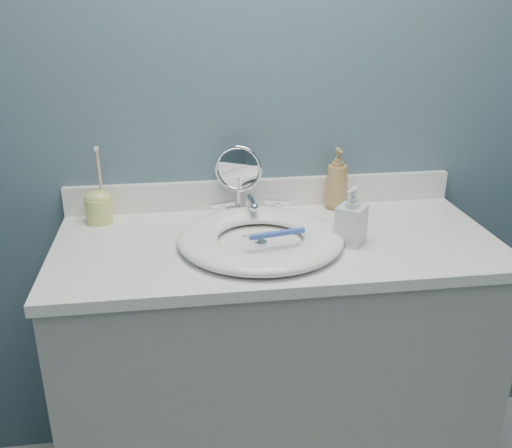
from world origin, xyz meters
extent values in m
cube|color=#4B6671|center=(0.00, 1.25, 1.20)|extent=(2.20, 0.02, 2.40)
cube|color=#A29D94|center=(0.00, 0.97, 0.42)|extent=(1.20, 0.55, 0.85)
cube|color=white|center=(0.00, 0.97, 0.86)|extent=(1.22, 0.57, 0.03)
cube|color=white|center=(0.00, 1.24, 0.93)|extent=(1.22, 0.02, 0.09)
cylinder|color=silver|center=(-0.05, 0.94, 0.88)|extent=(0.04, 0.04, 0.01)
cube|color=silver|center=(-0.05, 1.16, 0.89)|extent=(0.22, 0.05, 0.01)
cylinder|color=silver|center=(-0.05, 1.16, 0.92)|extent=(0.03, 0.03, 0.06)
cylinder|color=silver|center=(-0.05, 1.11, 0.94)|extent=(0.02, 0.09, 0.02)
sphere|color=silver|center=(-0.05, 1.06, 0.94)|extent=(0.03, 0.03, 0.03)
cylinder|color=silver|center=(-0.14, 1.16, 0.90)|extent=(0.02, 0.02, 0.03)
cube|color=silver|center=(-0.14, 1.16, 0.92)|extent=(0.08, 0.03, 0.01)
cylinder|color=silver|center=(0.04, 1.16, 0.90)|extent=(0.02, 0.02, 0.03)
cube|color=silver|center=(0.04, 1.16, 0.92)|extent=(0.08, 0.03, 0.01)
cylinder|color=silver|center=(-0.08, 1.19, 0.88)|extent=(0.08, 0.08, 0.01)
cylinder|color=silver|center=(-0.08, 1.19, 0.94)|extent=(0.01, 0.01, 0.11)
torus|color=silver|center=(-0.08, 1.19, 1.02)|extent=(0.14, 0.05, 0.15)
cylinder|color=white|center=(-0.08, 1.19, 1.02)|extent=(0.12, 0.04, 0.12)
imported|color=#AC864D|center=(0.23, 1.19, 0.98)|extent=(0.08, 0.08, 0.19)
imported|color=silver|center=(0.19, 0.92, 0.96)|extent=(0.10, 0.10, 0.16)
cylinder|color=#D4D96C|center=(-0.50, 1.17, 0.92)|extent=(0.08, 0.08, 0.07)
ellipsoid|color=#D4D96C|center=(-0.50, 1.17, 0.95)|extent=(0.08, 0.07, 0.05)
cylinder|color=#F2B28A|center=(-0.49, 1.17, 1.02)|extent=(0.01, 0.02, 0.15)
cube|color=white|center=(-0.49, 1.17, 1.10)|extent=(0.01, 0.02, 0.01)
cube|color=blue|center=(-0.01, 0.91, 0.92)|extent=(0.15, 0.05, 0.01)
cube|color=white|center=(-0.09, 0.89, 0.93)|extent=(0.02, 0.02, 0.01)
camera|label=1|loc=(-0.26, -0.45, 1.51)|focal=40.00mm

